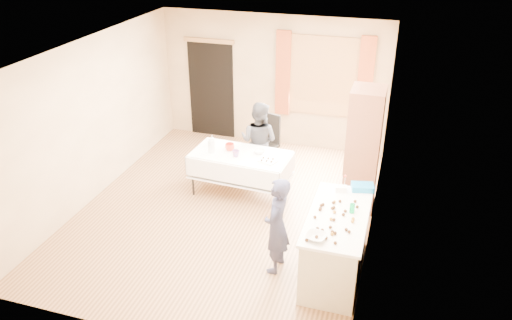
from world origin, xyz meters
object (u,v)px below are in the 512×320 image
(counter, at_px, (336,245))
(woman, at_px, (259,141))
(party_table, at_px, (241,170))
(cabinet, at_px, (363,150))
(girl, at_px, (277,226))
(chair, at_px, (265,153))

(counter, distance_m, woman, 2.83)
(counter, relative_size, party_table, 0.93)
(counter, bearing_deg, cabinet, 86.86)
(girl, bearing_deg, counter, 103.56)
(party_table, height_order, chair, chair)
(counter, height_order, party_table, counter)
(counter, relative_size, woman, 1.09)
(party_table, relative_size, woman, 1.17)
(counter, bearing_deg, chair, 123.31)
(cabinet, height_order, girl, cabinet)
(counter, height_order, chair, chair)
(chair, bearing_deg, cabinet, -5.98)
(girl, relative_size, woman, 0.95)
(chair, height_order, woman, woman)
(cabinet, height_order, woman, cabinet)
(party_table, relative_size, chair, 1.61)
(girl, bearing_deg, cabinet, 160.15)
(woman, bearing_deg, counter, 136.13)
(cabinet, xyz_separation_m, chair, (-1.80, 0.76, -0.68))
(woman, bearing_deg, cabinet, 175.94)
(party_table, bearing_deg, woman, 82.47)
(counter, distance_m, party_table, 2.44)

